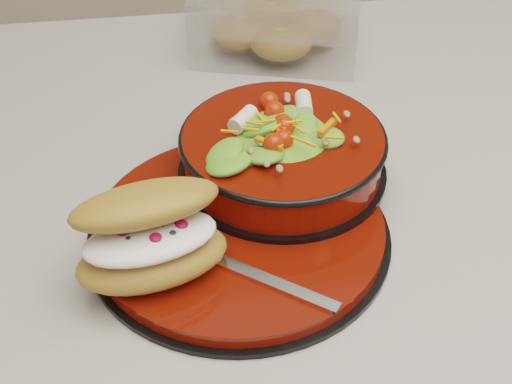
{
  "coord_description": "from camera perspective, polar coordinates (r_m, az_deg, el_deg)",
  "views": [
    {
      "loc": [
        -0.25,
        -0.66,
        1.4
      ],
      "look_at": [
        -0.17,
        -0.12,
        0.94
      ],
      "focal_mm": 50.0,
      "sensor_mm": 36.0,
      "label": 1
    }
  ],
  "objects": [
    {
      "name": "island_counter",
      "position": [
        1.18,
        7.69,
        -13.73
      ],
      "size": [
        1.24,
        0.74,
        0.9
      ],
      "color": "silver",
      "rests_on": "ground"
    },
    {
      "name": "dinner_plate",
      "position": [
        0.71,
        -1.29,
        -3.04
      ],
      "size": [
        0.3,
        0.3,
        0.02
      ],
      "rotation": [
        0.0,
        0.0,
        0.35
      ],
      "color": "black",
      "rests_on": "island_counter"
    },
    {
      "name": "salad_bowl",
      "position": [
        0.75,
        2.14,
        3.67
      ],
      "size": [
        0.22,
        0.22,
        0.09
      ],
      "rotation": [
        0.0,
        0.0,
        -0.08
      ],
      "color": "black",
      "rests_on": "dinner_plate"
    },
    {
      "name": "croissant",
      "position": [
        0.64,
        -8.46,
        -3.47
      ],
      "size": [
        0.15,
        0.12,
        0.08
      ],
      "rotation": [
        0.0,
        0.0,
        0.21
      ],
      "color": "#AB7C34",
      "rests_on": "dinner_plate"
    },
    {
      "name": "fork",
      "position": [
        0.65,
        -0.69,
        -6.39
      ],
      "size": [
        0.15,
        0.12,
        0.0
      ],
      "rotation": [
        0.0,
        0.0,
        0.92
      ],
      "color": "silver",
      "rests_on": "dinner_plate"
    },
    {
      "name": "pastry_box",
      "position": [
        1.02,
        1.7,
        13.61
      ],
      "size": [
        0.26,
        0.22,
        0.09
      ],
      "rotation": [
        0.0,
        0.0,
        -0.28
      ],
      "color": "white",
      "rests_on": "island_counter"
    }
  ]
}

